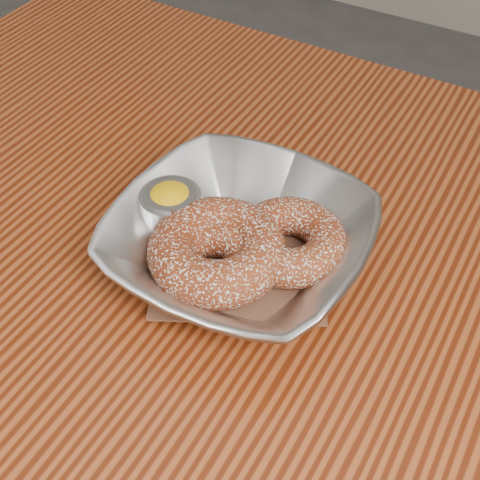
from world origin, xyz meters
The scene contains 7 objects.
table centered at (0.00, 0.00, 0.65)m, with size 1.20×0.80×0.75m.
serving_bowl centered at (-0.09, 0.02, 0.78)m, with size 0.22×0.22×0.05m, color #B5B7BC.
parchment centered at (-0.09, 0.02, 0.76)m, with size 0.14×0.14×0.00m, color brown.
donut_back centered at (-0.06, 0.05, 0.78)m, with size 0.10×0.10×0.03m, color maroon.
donut_front centered at (-0.10, 0.00, 0.78)m, with size 0.12×0.12×0.04m, color maroon.
donut_extra centered at (-0.10, -0.01, 0.78)m, with size 0.09×0.09×0.03m, color maroon.
ramekin centered at (-0.16, 0.03, 0.78)m, with size 0.05×0.05×0.05m.
Camera 1 is at (0.10, -0.32, 1.18)m, focal length 50.00 mm.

